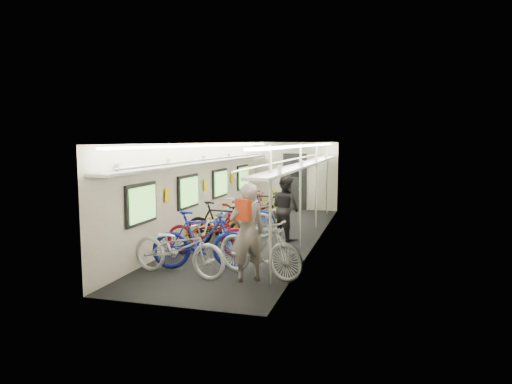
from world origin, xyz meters
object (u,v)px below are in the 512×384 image
Objects in this scene: bicycle_0 at (179,248)px; backpack at (243,210)px; bicycle_1 at (201,240)px; passenger_mid at (286,208)px; passenger_near at (248,232)px.

bicycle_0 is 1.47m from backpack.
bicycle_0 is at bearing 138.08° from bicycle_1.
bicycle_1 reaches higher than bicycle_0.
bicycle_1 is at bearing 108.92° from passenger_mid.
bicycle_1 is 1.22m from passenger_near.
passenger_near is 1.08× the size of passenger_mid.
passenger_mid is (1.26, 3.47, 0.28)m from bicycle_0.
bicycle_0 is 1.23× the size of passenger_mid.
passenger_mid reaches higher than bicycle_0.
bicycle_0 is 1.05× the size of bicycle_1.
passenger_near is (1.30, 0.05, 0.35)m from bicycle_0.
passenger_mid is (1.03, 2.93, 0.23)m from bicycle_1.
backpack reaches higher than bicycle_0.
bicycle_1 is 3.12m from passenger_mid.
passenger_mid reaches higher than backpack.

